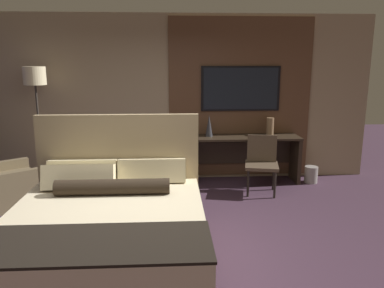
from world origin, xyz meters
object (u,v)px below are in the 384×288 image
floor_lamp (35,86)px  vase_short (270,126)px  bed (108,230)px  desk_chair (262,159)px  armchair_by_window (7,186)px  vase_tall (209,125)px  desk (241,151)px  tv (241,89)px  waste_bin (311,174)px

floor_lamp → vase_short: size_ratio=6.55×
bed → desk_chair: (2.06, 2.08, 0.16)m
armchair_by_window → vase_tall: size_ratio=3.01×
floor_lamp → desk: bearing=2.6°
bed → vase_short: bed is taller
armchair_by_window → floor_lamp: (0.27, 0.72, 1.38)m
armchair_by_window → floor_lamp: size_ratio=0.56×
tv → bed: bearing=-123.0°
vase_short → tv: bearing=162.4°
desk → vase_short: (0.50, 0.05, 0.40)m
bed → vase_short: 3.58m
waste_bin → desk_chair: bearing=-158.0°
tv → armchair_by_window: 3.94m
floor_lamp → waste_bin: bearing=0.1°
desk_chair → vase_tall: 1.05m
armchair_by_window → floor_lamp: bearing=-57.0°
armchair_by_window → desk_chair: bearing=-121.1°
armchair_by_window → vase_tall: vase_tall is taller
desk_chair → floor_lamp: 3.70m
desk → vase_tall: bearing=179.1°
desk_chair → vase_tall: bearing=157.1°
tv → vase_short: bearing=-17.6°
bed → vase_tall: 2.98m
armchair_by_window → floor_lamp: floor_lamp is taller
bed → desk_chair: size_ratio=2.36×
desk_chair → armchair_by_window: (-3.78, -0.34, -0.26)m
armchair_by_window → vase_tall: (3.00, 0.88, 0.71)m
desk → floor_lamp: floor_lamp is taller
desk_chair → armchair_by_window: size_ratio=0.81×
vase_tall → waste_bin: vase_tall is taller
bed → desk_chair: 2.93m
bed → vase_short: (2.32, 2.66, 0.57)m
vase_short → armchair_by_window: bearing=-167.1°
tv → armchair_by_window: size_ratio=1.22×
desk_chair → vase_short: 0.76m
bed → desk: 3.19m
armchair_by_window → vase_short: bearing=-113.4°
bed → vase_short: size_ratio=7.06×
vase_short → waste_bin: (0.69, -0.19, -0.80)m
floor_lamp → vase_tall: 2.81m
vase_tall → waste_bin: (1.74, -0.15, -0.84)m
tv → vase_tall: (-0.55, -0.20, -0.60)m
desk → tv: size_ratio=1.44×
armchair_by_window → waste_bin: 4.80m
desk → tv: (-0.00, 0.21, 1.03)m
armchair_by_window → floor_lamp: 1.58m
vase_tall → desk: bearing=-0.9°
armchair_by_window → waste_bin: (4.74, 0.73, -0.13)m
floor_lamp → tv: bearing=6.2°
vase_tall → waste_bin: size_ratio=1.30×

